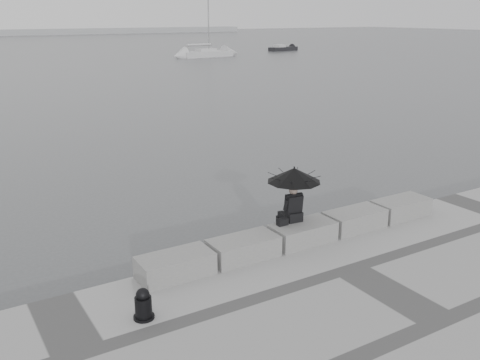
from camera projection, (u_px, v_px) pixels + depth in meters
ground at (291, 254)px, 13.62m from camera, size 360.00×360.00×0.00m
stone_block_far_left at (175, 266)px, 11.34m from camera, size 1.60×0.80×0.50m
stone_block_left at (243, 248)px, 12.19m from camera, size 1.60×0.80×0.50m
stone_block_centre at (303, 233)px, 13.03m from camera, size 1.60×0.80×0.50m
stone_block_right at (355, 220)px, 13.87m from camera, size 1.60×0.80×0.50m
stone_block_far_right at (401, 208)px, 14.72m from camera, size 1.60×0.80×0.50m
seated_person at (294, 181)px, 12.83m from camera, size 1.31×1.31×1.39m
bag at (282, 222)px, 12.84m from camera, size 0.27×0.15×0.17m
mooring_bollard at (143, 306)px, 9.77m from camera, size 0.39×0.39×0.62m
sailboat_right at (206, 53)px, 75.37m from camera, size 7.82×3.01×12.90m
small_motorboat at (283, 49)px, 88.32m from camera, size 5.73×2.67×1.10m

